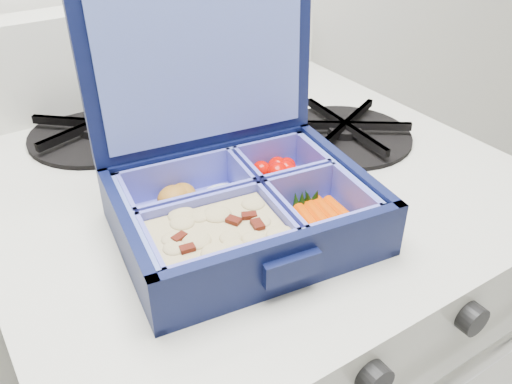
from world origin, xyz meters
TOP-DOWN VIEW (x-y plane):
  - bento_box at (0.52, 1.61)m, footprint 0.24×0.20m
  - burner_grate at (0.72, 1.70)m, footprint 0.21×0.21m
  - burner_grate_rear at (0.48, 1.86)m, footprint 0.20×0.20m
  - fork at (0.55, 1.72)m, footprint 0.06×0.20m

SIDE VIEW (x-z plane):
  - fork at x=0.55m, z-range 0.80..0.81m
  - burner_grate_rear at x=0.48m, z-range 0.80..0.82m
  - burner_grate at x=0.72m, z-range 0.80..0.83m
  - bento_box at x=0.52m, z-range 0.80..0.85m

